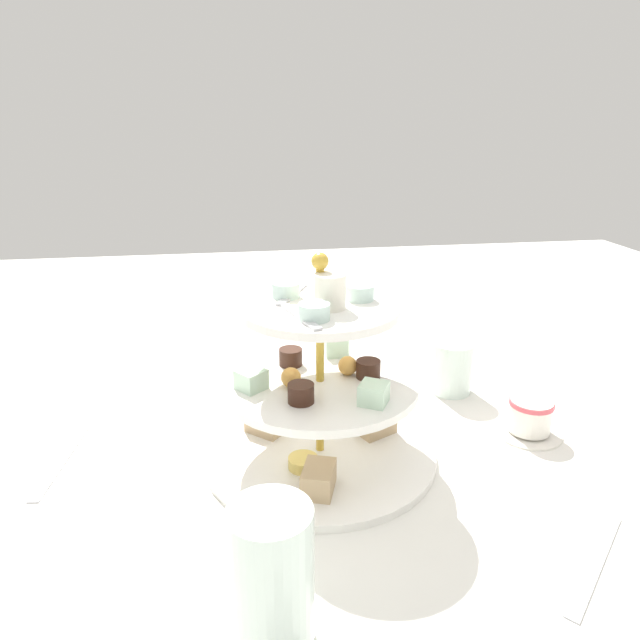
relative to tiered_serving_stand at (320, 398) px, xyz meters
The scene contains 7 objects.
ground_plane 0.08m from the tiered_serving_stand, behind, with size 2.40×2.40×0.00m, color silver.
tiered_serving_stand is the anchor object (origin of this frame).
water_glass_tall_right 0.28m from the tiered_serving_stand, 16.74° to the right, with size 0.07×0.07×0.13m, color silver.
water_glass_short_left 0.28m from the tiered_serving_stand, 123.27° to the left, with size 0.06×0.06×0.08m, color silver.
teacup_with_saucer 0.30m from the tiered_serving_stand, 92.26° to the left, with size 0.09×0.09×0.05m.
butter_knife_left 0.34m from the tiered_serving_stand, 97.04° to the right, with size 0.17×0.01×0.00m, color silver.
butter_knife_right 0.34m from the tiered_serving_stand, 46.39° to the left, with size 0.17×0.01×0.00m, color silver.
Camera 1 is at (0.62, -0.10, 0.41)m, focal length 32.08 mm.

